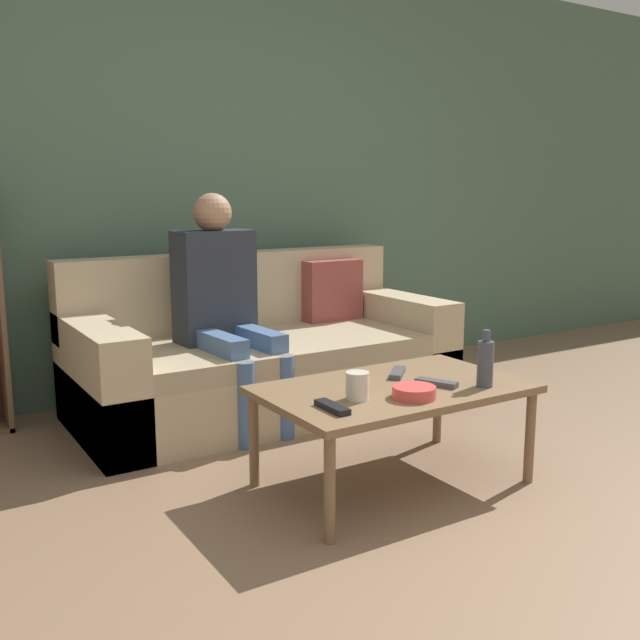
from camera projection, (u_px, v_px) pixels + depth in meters
name	position (u px, v px, depth m)	size (l,w,h in m)	color
ground_plane	(510.00, 560.00, 2.30)	(22.00, 22.00, 0.00)	#84664C
wall_back	(200.00, 168.00, 4.13)	(12.00, 0.06, 2.60)	#4C6B56
couch	(263.00, 359.00, 3.86)	(1.99, 0.92, 0.83)	tan
coffee_table	(394.00, 395.00, 2.83)	(1.05, 0.64, 0.41)	brown
person_adult	(221.00, 295.00, 3.58)	(0.40, 0.65, 1.16)	#476693
cup_near	(357.00, 386.00, 2.63)	(0.09, 0.09, 0.10)	silver
tv_remote_0	(436.00, 383.00, 2.82)	(0.12, 0.17, 0.02)	#47474C
tv_remote_1	(397.00, 373.00, 2.98)	(0.16, 0.15, 0.02)	#47474C
tv_remote_2	(332.00, 407.00, 2.51)	(0.05, 0.17, 0.02)	black
snack_bowl	(414.00, 392.00, 2.65)	(0.16, 0.16, 0.05)	#DB4C47
bottle	(485.00, 363.00, 2.79)	(0.06, 0.06, 0.23)	#424756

